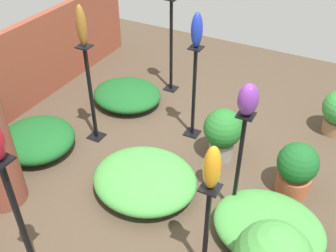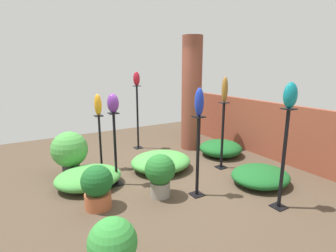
# 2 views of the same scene
# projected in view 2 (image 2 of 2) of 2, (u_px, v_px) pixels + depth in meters

# --- Properties ---
(ground_plane) EXTENTS (8.00, 8.00, 0.00)m
(ground_plane) POSITION_uv_depth(u_px,v_px,m) (159.00, 178.00, 4.88)
(ground_plane) COLOR #4C3D2D
(brick_wall_back) EXTENTS (5.60, 0.12, 1.26)m
(brick_wall_back) POSITION_uv_depth(u_px,v_px,m) (260.00, 128.00, 6.09)
(brick_wall_back) COLOR brown
(brick_wall_back) RESTS_ON ground
(brick_pillar) EXTENTS (0.49, 0.49, 2.74)m
(brick_pillar) POSITION_uv_depth(u_px,v_px,m) (192.00, 94.00, 6.38)
(brick_pillar) COLOR brown
(brick_pillar) RESTS_ON ground
(pedestal_ruby) EXTENTS (0.20, 0.20, 1.58)m
(pedestal_ruby) POSITION_uv_depth(u_px,v_px,m) (138.00, 120.00, 6.51)
(pedestal_ruby) COLOR black
(pedestal_ruby) RESTS_ON ground
(pedestal_cobalt) EXTENTS (0.20, 0.20, 1.30)m
(pedestal_cobalt) POSITION_uv_depth(u_px,v_px,m) (198.00, 160.00, 4.12)
(pedestal_cobalt) COLOR black
(pedestal_cobalt) RESTS_ON ground
(pedestal_violet) EXTENTS (0.20, 0.20, 1.28)m
(pedestal_violet) POSITION_uv_depth(u_px,v_px,m) (115.00, 152.00, 4.51)
(pedestal_violet) COLOR black
(pedestal_violet) RESTS_ON ground
(pedestal_teal) EXTENTS (0.20, 0.20, 1.49)m
(pedestal_teal) POSITION_uv_depth(u_px,v_px,m) (283.00, 164.00, 3.73)
(pedestal_teal) COLOR black
(pedestal_teal) RESTS_ON ground
(pedestal_amber) EXTENTS (0.20, 0.20, 1.10)m
(pedestal_amber) POSITION_uv_depth(u_px,v_px,m) (100.00, 145.00, 5.22)
(pedestal_amber) COLOR black
(pedestal_amber) RESTS_ON ground
(pedestal_bronze) EXTENTS (0.20, 0.20, 1.35)m
(pedestal_bronze) POSITION_uv_depth(u_px,v_px,m) (222.00, 138.00, 5.25)
(pedestal_bronze) COLOR black
(pedestal_bronze) RESTS_ON ground
(art_vase_ruby) EXTENTS (0.16, 0.16, 0.33)m
(art_vase_ruby) POSITION_uv_depth(u_px,v_px,m) (137.00, 79.00, 6.28)
(art_vase_ruby) COLOR maroon
(art_vase_ruby) RESTS_ON pedestal_ruby
(art_vase_cobalt) EXTENTS (0.14, 0.14, 0.43)m
(art_vase_cobalt) POSITION_uv_depth(u_px,v_px,m) (199.00, 102.00, 3.91)
(art_vase_cobalt) COLOR #192D9E
(art_vase_cobalt) RESTS_ON pedestal_cobalt
(art_vase_violet) EXTENTS (0.20, 0.19, 0.32)m
(art_vase_violet) POSITION_uv_depth(u_px,v_px,m) (113.00, 103.00, 4.31)
(art_vase_violet) COLOR #6B2D8C
(art_vase_violet) RESTS_ON pedestal_violet
(art_vase_teal) EXTENTS (0.18, 0.19, 0.35)m
(art_vase_teal) POSITION_uv_depth(u_px,v_px,m) (290.00, 95.00, 3.51)
(art_vase_teal) COLOR #0F727A
(art_vase_teal) RESTS_ON pedestal_teal
(art_vase_amber) EXTENTS (0.15, 0.14, 0.42)m
(art_vase_amber) POSITION_uv_depth(u_px,v_px,m) (98.00, 105.00, 5.04)
(art_vase_amber) COLOR orange
(art_vase_amber) RESTS_ON pedestal_amber
(art_vase_bronze) EXTENTS (0.12, 0.12, 0.49)m
(art_vase_bronze) POSITION_uv_depth(u_px,v_px,m) (225.00, 89.00, 5.03)
(art_vase_bronze) COLOR brown
(art_vase_bronze) RESTS_ON pedestal_bronze
(potted_plant_mid_right) EXTENTS (0.49, 0.49, 0.70)m
(potted_plant_mid_right) POSITION_uv_depth(u_px,v_px,m) (160.00, 173.00, 4.13)
(potted_plant_mid_right) COLOR gray
(potted_plant_mid_right) RESTS_ON ground
(potted_plant_near_pillar) EXTENTS (0.67, 0.67, 0.85)m
(potted_plant_near_pillar) POSITION_uv_depth(u_px,v_px,m) (70.00, 151.00, 4.92)
(potted_plant_near_pillar) COLOR #2D2D33
(potted_plant_near_pillar) RESTS_ON ground
(potted_plant_back_center) EXTENTS (0.48, 0.48, 0.65)m
(potted_plant_back_center) POSITION_uv_depth(u_px,v_px,m) (113.00, 247.00, 2.51)
(potted_plant_back_center) COLOR #936B4C
(potted_plant_back_center) RESTS_ON ground
(potted_plant_walkway_edge) EXTENTS (0.46, 0.46, 0.66)m
(potted_plant_walkway_edge) POSITION_uv_depth(u_px,v_px,m) (97.00, 186.00, 3.81)
(potted_plant_walkway_edge) COLOR #B25B38
(potted_plant_walkway_edge) RESTS_ON ground
(foliage_bed_east) EXTENTS (0.97, 1.13, 0.31)m
(foliage_bed_east) POSITION_uv_depth(u_px,v_px,m) (89.00, 177.00, 4.54)
(foliage_bed_east) COLOR #479942
(foliage_bed_east) RESTS_ON ground
(foliage_bed_west) EXTENTS (1.09, 1.22, 0.33)m
(foliage_bed_west) POSITION_uv_depth(u_px,v_px,m) (161.00, 161.00, 5.27)
(foliage_bed_west) COLOR #479942
(foliage_bed_west) RESTS_ON ground
(foliage_bed_center) EXTENTS (0.95, 1.06, 0.30)m
(foliage_bed_center) POSITION_uv_depth(u_px,v_px,m) (260.00, 176.00, 4.63)
(foliage_bed_center) COLOR #195923
(foliage_bed_center) RESTS_ON ground
(foliage_bed_rear) EXTENTS (0.97, 0.98, 0.35)m
(foliage_bed_rear) POSITION_uv_depth(u_px,v_px,m) (221.00, 148.00, 6.09)
(foliage_bed_rear) COLOR #195923
(foliage_bed_rear) RESTS_ON ground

